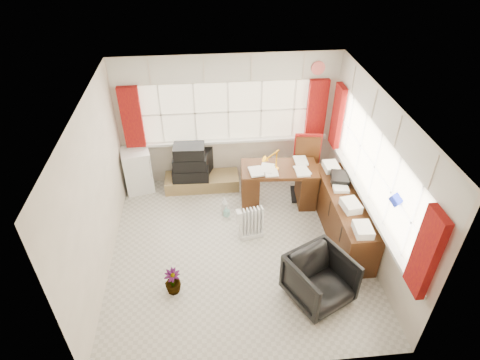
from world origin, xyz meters
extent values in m
plane|color=beige|center=(0.00, 0.00, 0.00)|extent=(4.00, 4.00, 0.00)
plane|color=beige|center=(0.00, 2.00, 1.25)|extent=(4.00, 0.00, 4.00)
plane|color=beige|center=(0.00, -2.00, 1.25)|extent=(4.00, 0.00, 4.00)
plane|color=beige|center=(-2.00, 0.00, 1.25)|extent=(0.00, 4.00, 4.00)
plane|color=beige|center=(2.00, 0.00, 1.25)|extent=(0.00, 4.00, 4.00)
plane|color=white|center=(0.00, 0.00, 2.50)|extent=(4.00, 4.00, 0.00)
plane|color=#F3E5C0|center=(0.00, 1.98, 1.45)|extent=(3.60, 0.00, 3.60)
cube|color=white|center=(0.00, 1.94, 0.87)|extent=(3.70, 0.12, 0.05)
cube|color=white|center=(-1.20, 1.97, 1.45)|extent=(0.03, 0.02, 1.10)
cube|color=white|center=(-0.60, 1.97, 1.45)|extent=(0.03, 0.02, 1.10)
cube|color=white|center=(0.00, 1.97, 1.45)|extent=(0.03, 0.02, 1.10)
cube|color=white|center=(0.60, 1.97, 1.45)|extent=(0.03, 0.02, 1.10)
cube|color=white|center=(1.20, 1.97, 1.45)|extent=(0.03, 0.02, 1.10)
plane|color=#F3E5C0|center=(1.98, 0.00, 1.45)|extent=(0.00, 3.60, 3.60)
cube|color=white|center=(1.94, 0.00, 0.87)|extent=(0.12, 3.70, 0.05)
cube|color=white|center=(1.97, -1.20, 1.45)|extent=(0.02, 0.03, 1.10)
cube|color=white|center=(1.97, -0.60, 1.45)|extent=(0.02, 0.03, 1.10)
cube|color=white|center=(1.97, 0.00, 1.45)|extent=(0.02, 0.03, 1.10)
cube|color=white|center=(1.97, 0.60, 1.45)|extent=(0.02, 0.03, 1.10)
cube|color=white|center=(1.97, 1.20, 1.45)|extent=(0.02, 0.03, 1.10)
cube|color=#981B08|center=(-1.70, 1.90, 1.46)|extent=(0.35, 0.10, 1.15)
cube|color=#981B08|center=(1.60, 1.90, 1.46)|extent=(0.35, 0.10, 1.15)
cube|color=#981B08|center=(1.90, 1.60, 1.46)|extent=(0.10, 0.35, 1.15)
cube|color=#981B08|center=(1.90, -1.70, 1.46)|extent=(0.10, 0.35, 1.15)
cube|color=beige|center=(0.00, 1.96, 2.25)|extent=(3.95, 0.08, 0.48)
cube|color=beige|center=(1.96, 0.00, 2.25)|extent=(0.08, 3.95, 0.48)
cube|color=#4E2B12|center=(0.82, 1.12, 0.73)|extent=(1.36, 0.74, 0.06)
cube|color=#4E2B12|center=(0.31, 1.15, 0.35)|extent=(0.34, 0.61, 0.70)
cube|color=#4E2B12|center=(1.33, 1.08, 0.35)|extent=(0.34, 0.61, 0.70)
cube|color=white|center=(0.82, 1.12, 0.77)|extent=(0.24, 0.32, 0.02)
cube|color=white|center=(0.82, 1.12, 0.78)|extent=(0.24, 0.32, 0.02)
cube|color=white|center=(0.82, 1.12, 0.78)|extent=(0.24, 0.32, 0.02)
cube|color=white|center=(0.82, 1.12, 0.78)|extent=(0.24, 0.32, 0.02)
cube|color=white|center=(0.82, 1.12, 0.79)|extent=(0.24, 0.32, 0.02)
cube|color=white|center=(0.82, 1.12, 0.79)|extent=(0.24, 0.32, 0.02)
cylinder|color=#FEA80A|center=(0.75, 1.09, 0.77)|extent=(0.09, 0.09, 0.02)
cylinder|color=#FEA80A|center=(0.75, 1.09, 0.95)|extent=(0.02, 0.02, 0.36)
cone|color=#FEA80A|center=(0.75, 1.09, 1.09)|extent=(0.15, 0.13, 0.15)
cube|color=black|center=(1.36, 1.26, 0.02)|extent=(0.56, 0.56, 0.04)
cylinder|color=silver|center=(1.36, 1.26, 0.29)|extent=(0.07, 0.07, 0.57)
cube|color=#4E2B12|center=(1.36, 1.26, 0.57)|extent=(0.54, 0.52, 0.07)
cube|color=#4E2B12|center=(1.39, 1.50, 0.88)|extent=(0.44, 0.11, 0.55)
cube|color=#981B08|center=(1.39, 1.50, 0.90)|extent=(0.49, 0.13, 0.57)
imported|color=black|center=(1.02, -1.05, 0.36)|extent=(1.05, 1.06, 0.73)
cube|color=white|center=(0.23, 0.26, 0.04)|extent=(0.41, 0.22, 0.08)
cube|color=white|center=(0.05, 0.22, 0.33)|extent=(0.05, 0.12, 0.51)
cube|color=white|center=(0.11, 0.23, 0.33)|extent=(0.05, 0.12, 0.51)
cube|color=white|center=(0.17, 0.25, 0.33)|extent=(0.05, 0.12, 0.51)
cube|color=white|center=(0.23, 0.26, 0.33)|extent=(0.05, 0.12, 0.51)
cube|color=white|center=(0.28, 0.27, 0.33)|extent=(0.05, 0.12, 0.51)
cube|color=white|center=(0.34, 0.28, 0.33)|extent=(0.05, 0.12, 0.51)
cube|color=white|center=(0.40, 0.29, 0.33)|extent=(0.05, 0.12, 0.51)
cube|color=#4E2B12|center=(1.73, 0.20, 0.38)|extent=(0.50, 2.00, 0.75)
cube|color=white|center=(1.70, -0.60, 0.80)|extent=(0.24, 0.32, 0.10)
cube|color=white|center=(1.70, -0.07, 0.80)|extent=(0.24, 0.32, 0.10)
cube|color=white|center=(1.70, 0.47, 0.80)|extent=(0.24, 0.32, 0.10)
cube|color=white|center=(1.70, 1.00, 0.80)|extent=(0.24, 0.32, 0.10)
cube|color=black|center=(1.74, 0.65, 0.81)|extent=(0.35, 0.41, 0.12)
cube|color=olive|center=(-0.55, 1.72, 0.12)|extent=(1.40, 0.50, 0.25)
cube|color=black|center=(-0.63, 1.90, 0.49)|extent=(0.66, 0.63, 0.48)
cube|color=#527DE8|center=(-0.72, 1.67, 0.49)|extent=(0.38, 0.16, 0.32)
cube|color=black|center=(-0.75, 1.70, 0.37)|extent=(0.69, 0.45, 0.25)
cube|color=black|center=(-0.75, 1.70, 0.61)|extent=(0.63, 0.43, 0.24)
cube|color=black|center=(-0.75, 1.70, 0.84)|extent=(0.58, 0.40, 0.22)
cube|color=white|center=(-1.74, 1.80, 0.42)|extent=(0.59, 0.59, 0.85)
cube|color=silver|center=(-1.46, 1.60, 0.55)|extent=(0.02, 0.02, 0.45)
imported|color=white|center=(-0.16, 0.92, 0.15)|extent=(0.15, 0.15, 0.31)
imported|color=#83C4BB|center=(-0.14, 0.82, 0.09)|extent=(0.12, 0.12, 0.19)
imported|color=black|center=(-1.01, -0.76, 0.21)|extent=(0.24, 0.24, 0.41)
camera|label=1|loc=(-0.42, -4.57, 4.67)|focal=30.00mm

